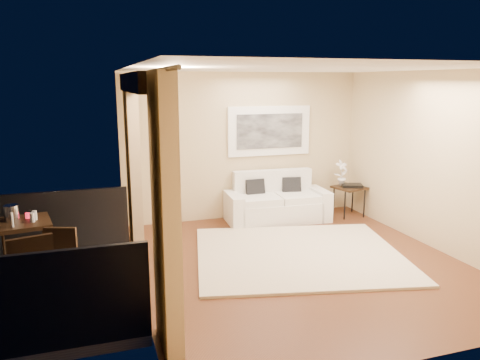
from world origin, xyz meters
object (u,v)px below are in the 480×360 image
side_table (349,190)px  orchid (342,173)px  bistro_table (22,228)px  sofa (276,203)px  ice_bucket (12,213)px  balcony_chair_far (65,255)px  balcony_chair_near (35,280)px

side_table → orchid: 0.35m
orchid → bistro_table: (-5.44, -1.50, -0.10)m
side_table → sofa: bearing=173.2°
ice_bucket → orchid: bearing=14.3°
orchid → balcony_chair_far: 5.36m
balcony_chair_far → balcony_chair_near: size_ratio=0.86×
balcony_chair_far → balcony_chair_near: (-0.24, -0.86, 0.09)m
orchid → bistro_table: bearing=-164.6°
bistro_table → balcony_chair_near: bearing=-79.3°
sofa → bistro_table: bearing=-156.3°
side_table → balcony_chair_far: size_ratio=0.72×
balcony_chair_far → ice_bucket: (-0.63, 0.67, 0.40)m
balcony_chair_far → side_table: bearing=-139.2°
side_table → balcony_chair_near: bearing=-151.9°
side_table → ice_bucket: (-5.66, -1.28, 0.39)m
sofa → balcony_chair_far: size_ratio=2.18×
orchid → bistro_table: orchid is taller
orchid → side_table: bearing=-52.5°
orchid → bistro_table: 5.64m
sofa → orchid: orchid is taller
orchid → balcony_chair_far: (-4.92, -2.09, -0.31)m
side_table → orchid: bearing=127.5°
balcony_chair_far → ice_bucket: size_ratio=4.37×
side_table → balcony_chair_near: 5.97m
orchid → balcony_chair_far: orchid is taller
orchid → balcony_chair_near: bearing=-150.3°
balcony_chair_near → ice_bucket: balcony_chair_near is taller
sofa → ice_bucket: (-4.23, -1.46, 0.58)m
bistro_table → balcony_chair_far: 0.81m
bistro_table → balcony_chair_near: size_ratio=0.79×
sofa → side_table: size_ratio=3.02×
side_table → bistro_table: size_ratio=0.79×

